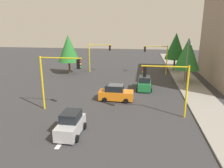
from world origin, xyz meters
TOP-DOWN VIEW (x-y plane):
  - ground_plane at (0.00, 0.00)m, footprint 120.00×120.00m
  - sidewalk_kerb at (-5.00, 10.50)m, footprint 80.00×4.00m
  - lane_arrow_near at (11.51, -3.00)m, footprint 2.40×1.10m
  - traffic_signal_near_right at (6.00, -5.73)m, footprint 0.36×4.59m
  - traffic_signal_near_left at (6.00, 5.64)m, footprint 0.36×4.59m
  - traffic_signal_far_right at (-14.00, -5.68)m, footprint 0.36×4.59m
  - traffic_signal_far_left at (-14.00, 5.66)m, footprint 0.36×4.59m
  - street_lamp_curbside at (-3.61, 9.20)m, footprint 2.15×0.28m
  - tree_roadside_far at (-18.00, 9.50)m, footprint 4.20×4.20m
  - tree_opposite_side at (-12.00, -11.00)m, footprint 4.05×4.05m
  - tree_roadside_mid at (-8.00, 10.00)m, footprint 3.95×3.95m
  - car_orange at (2.00, -0.03)m, footprint 2.11×4.18m
  - car_green at (-3.21, 3.44)m, footprint 4.07×2.12m
  - car_silver at (11.01, -2.65)m, footprint 3.63×1.96m

SIDE VIEW (x-z plane):
  - ground_plane at x=0.00m, z-range 0.00..0.00m
  - lane_arrow_near at x=11.51m, z-range -0.54..0.56m
  - sidewalk_kerb at x=-5.00m, z-range 0.00..0.15m
  - car_silver at x=11.01m, z-range -0.09..1.88m
  - car_green at x=-3.21m, z-range -0.09..1.89m
  - car_orange at x=2.00m, z-range -0.09..1.89m
  - traffic_signal_near_left at x=6.00m, z-range 1.12..6.42m
  - traffic_signal_far_left at x=-14.00m, z-range 1.14..6.59m
  - traffic_signal_far_right at x=-14.00m, z-range 1.16..6.73m
  - traffic_signal_near_right at x=6.00m, z-range 1.21..7.10m
  - street_lamp_curbside at x=-3.61m, z-range 0.85..7.85m
  - tree_roadside_mid at x=-8.00m, z-range 1.12..8.32m
  - tree_opposite_side at x=-12.00m, z-range 1.15..8.55m
  - tree_roadside_far at x=-18.00m, z-range 1.20..8.87m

